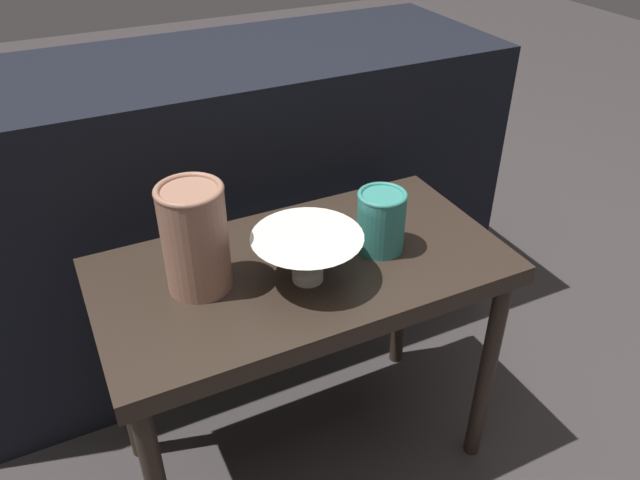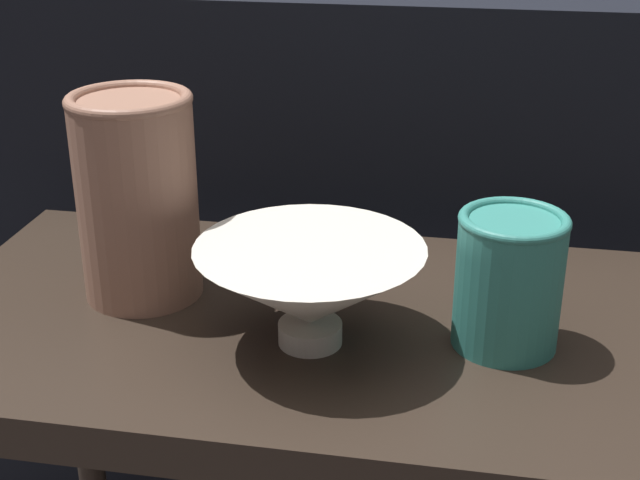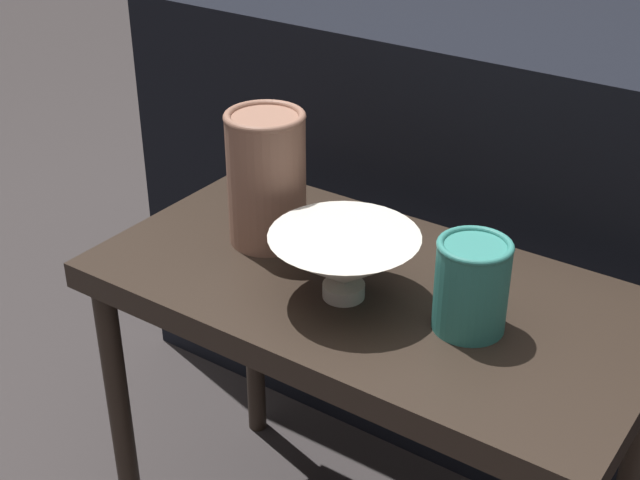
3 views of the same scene
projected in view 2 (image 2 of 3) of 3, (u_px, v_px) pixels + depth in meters
name	position (u px, v px, depth m)	size (l,w,h in m)	color
table	(332.00, 377.00, 0.87)	(0.79, 0.41, 0.56)	#2D231C
couch_backdrop	(389.00, 242.00, 1.39)	(1.45, 0.50, 0.80)	black
bowl	(310.00, 287.00, 0.78)	(0.20, 0.20, 0.09)	silver
vase_textured_left	(137.00, 194.00, 0.85)	(0.12, 0.12, 0.20)	#996B56
vase_colorful_right	(509.00, 279.00, 0.78)	(0.10, 0.10, 0.12)	teal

